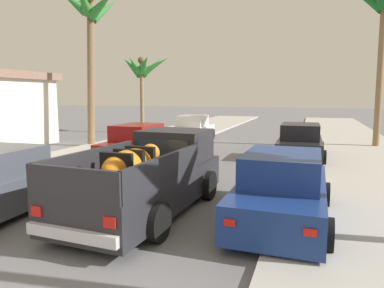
{
  "coord_description": "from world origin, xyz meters",
  "views": [
    {
      "loc": [
        3.58,
        -1.93,
        2.73
      ],
      "look_at": [
        -0.0,
        8.46,
        1.2
      ],
      "focal_mm": 32.84,
      "sensor_mm": 36.0,
      "label": 1
    }
  ],
  "objects_px": {
    "palm_tree_right_back": "(90,22)",
    "palm_tree_left_mid": "(383,11)",
    "car_left_mid": "(282,190)",
    "palm_tree_right_mid": "(142,69)",
    "pickup_truck": "(150,177)",
    "car_left_near": "(300,143)",
    "car_right_near": "(193,129)",
    "car_right_far": "(138,144)"
  },
  "relations": [
    {
      "from": "palm_tree_right_back",
      "to": "palm_tree_left_mid",
      "type": "bearing_deg",
      "value": 16.87
    },
    {
      "from": "palm_tree_left_mid",
      "to": "palm_tree_right_back",
      "type": "distance_m",
      "value": 14.97
    },
    {
      "from": "car_left_mid",
      "to": "palm_tree_right_mid",
      "type": "xyz_separation_m",
      "value": [
        -11.21,
        15.67,
        3.91
      ]
    },
    {
      "from": "pickup_truck",
      "to": "car_left_mid",
      "type": "distance_m",
      "value": 3.02
    },
    {
      "from": "pickup_truck",
      "to": "car_left_mid",
      "type": "bearing_deg",
      "value": 3.27
    },
    {
      "from": "car_left_near",
      "to": "palm_tree_right_mid",
      "type": "relative_size",
      "value": 0.77
    },
    {
      "from": "car_right_near",
      "to": "car_right_far",
      "type": "xyz_separation_m",
      "value": [
        -0.05,
        -6.87,
        0.0
      ]
    },
    {
      "from": "car_left_near",
      "to": "car_right_near",
      "type": "relative_size",
      "value": 0.99
    },
    {
      "from": "pickup_truck",
      "to": "car_left_near",
      "type": "distance_m",
      "value": 8.73
    },
    {
      "from": "palm_tree_right_back",
      "to": "car_right_far",
      "type": "bearing_deg",
      "value": -36.49
    },
    {
      "from": "palm_tree_left_mid",
      "to": "palm_tree_right_mid",
      "type": "relative_size",
      "value": 1.5
    },
    {
      "from": "car_left_near",
      "to": "car_left_mid",
      "type": "bearing_deg",
      "value": -90.62
    },
    {
      "from": "palm_tree_right_mid",
      "to": "palm_tree_left_mid",
      "type": "bearing_deg",
      "value": -10.05
    },
    {
      "from": "palm_tree_right_mid",
      "to": "pickup_truck",
      "type": "bearing_deg",
      "value": -62.64
    },
    {
      "from": "pickup_truck",
      "to": "car_right_far",
      "type": "distance_m",
      "value": 6.53
    },
    {
      "from": "car_right_far",
      "to": "car_right_near",
      "type": "bearing_deg",
      "value": 89.56
    },
    {
      "from": "car_left_mid",
      "to": "pickup_truck",
      "type": "bearing_deg",
      "value": -176.73
    },
    {
      "from": "car_left_mid",
      "to": "palm_tree_right_mid",
      "type": "bearing_deg",
      "value": 125.59
    },
    {
      "from": "car_right_near",
      "to": "pickup_truck",
      "type": "bearing_deg",
      "value": -75.51
    },
    {
      "from": "car_left_near",
      "to": "palm_tree_right_mid",
      "type": "bearing_deg",
      "value": 145.8
    },
    {
      "from": "car_left_near",
      "to": "palm_tree_left_mid",
      "type": "height_order",
      "value": "palm_tree_left_mid"
    },
    {
      "from": "car_right_near",
      "to": "car_right_far",
      "type": "distance_m",
      "value": 6.87
    },
    {
      "from": "car_right_near",
      "to": "palm_tree_right_back",
      "type": "bearing_deg",
      "value": -140.27
    },
    {
      "from": "palm_tree_left_mid",
      "to": "car_left_mid",
      "type": "bearing_deg",
      "value": -105.74
    },
    {
      "from": "palm_tree_right_mid",
      "to": "car_left_mid",
      "type": "bearing_deg",
      "value": -54.41
    },
    {
      "from": "car_right_near",
      "to": "car_left_mid",
      "type": "bearing_deg",
      "value": -63.14
    },
    {
      "from": "car_left_near",
      "to": "car_left_mid",
      "type": "relative_size",
      "value": 1.0
    },
    {
      "from": "car_left_mid",
      "to": "car_right_far",
      "type": "relative_size",
      "value": 1.0
    },
    {
      "from": "car_right_near",
      "to": "car_left_near",
      "type": "bearing_deg",
      "value": -34.51
    },
    {
      "from": "car_right_far",
      "to": "car_left_near",
      "type": "bearing_deg",
      "value": 21.49
    },
    {
      "from": "car_right_far",
      "to": "palm_tree_right_back",
      "type": "xyz_separation_m",
      "value": [
        -4.35,
        3.22,
        5.83
      ]
    },
    {
      "from": "palm_tree_left_mid",
      "to": "palm_tree_right_mid",
      "type": "bearing_deg",
      "value": 169.95
    },
    {
      "from": "palm_tree_right_back",
      "to": "car_left_near",
      "type": "bearing_deg",
      "value": -3.73
    },
    {
      "from": "car_left_mid",
      "to": "palm_tree_right_mid",
      "type": "height_order",
      "value": "palm_tree_right_mid"
    },
    {
      "from": "palm_tree_right_mid",
      "to": "palm_tree_right_back",
      "type": "height_order",
      "value": "palm_tree_right_back"
    },
    {
      "from": "pickup_truck",
      "to": "palm_tree_left_mid",
      "type": "relative_size",
      "value": 0.63
    },
    {
      "from": "car_right_far",
      "to": "car_left_mid",
      "type": "bearing_deg",
      "value": -40.96
    },
    {
      "from": "car_left_mid",
      "to": "palm_tree_right_back",
      "type": "relative_size",
      "value": 0.52
    },
    {
      "from": "car_left_mid",
      "to": "car_left_near",
      "type": "bearing_deg",
      "value": 89.38
    },
    {
      "from": "car_left_near",
      "to": "car_right_near",
      "type": "distance_m",
      "value": 7.69
    },
    {
      "from": "car_right_near",
      "to": "car_left_mid",
      "type": "distance_m",
      "value": 13.84
    },
    {
      "from": "palm_tree_left_mid",
      "to": "palm_tree_right_back",
      "type": "bearing_deg",
      "value": -163.13
    }
  ]
}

